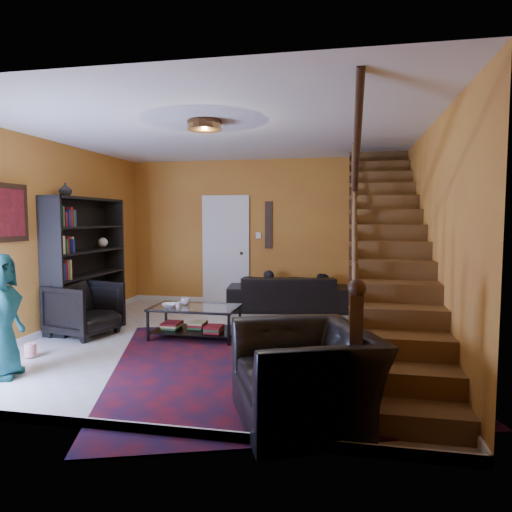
{
  "coord_description": "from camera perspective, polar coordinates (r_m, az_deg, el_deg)",
  "views": [
    {
      "loc": [
        1.61,
        -5.91,
        1.68
      ],
      "look_at": [
        0.36,
        0.4,
        1.15
      ],
      "focal_mm": 32.0,
      "sensor_mm": 36.0,
      "label": 1
    }
  ],
  "objects": [
    {
      "name": "door",
      "position": [
        8.97,
        -3.79,
        0.55
      ],
      "size": [
        0.82,
        0.05,
        2.05
      ],
      "primitive_type": "cube",
      "color": "silver",
      "rests_on": "floor"
    },
    {
      "name": "armchair_left",
      "position": [
        7.01,
        -20.65,
        -6.22
      ],
      "size": [
        1.02,
        1.0,
        0.77
      ],
      "primitive_type": "imported",
      "rotation": [
        0.0,
        0.0,
        1.32
      ],
      "color": "black",
      "rests_on": "floor"
    },
    {
      "name": "bowl",
      "position": [
        6.44,
        -10.72,
        -6.07
      ],
      "size": [
        0.24,
        0.24,
        0.05
      ],
      "primitive_type": "imported",
      "rotation": [
        0.0,
        0.0,
        0.13
      ],
      "color": "#999999",
      "rests_on": "coffee_table"
    },
    {
      "name": "sofa",
      "position": [
        8.39,
        4.05,
        -4.6
      ],
      "size": [
        2.28,
        1.14,
        0.64
      ],
      "primitive_type": "imported",
      "rotation": [
        0.0,
        0.0,
        3.28
      ],
      "color": "black",
      "rests_on": "floor"
    },
    {
      "name": "room",
      "position": [
        7.99,
        -10.77,
        -7.11
      ],
      "size": [
        5.5,
        5.5,
        5.5
      ],
      "color": "#C68A2C",
      "rests_on": "ground"
    },
    {
      "name": "vase",
      "position": [
        7.24,
        -22.73,
        7.67
      ],
      "size": [
        0.18,
        0.18,
        0.19
      ],
      "primitive_type": "imported",
      "color": "#999999",
      "rests_on": "bookshelf"
    },
    {
      "name": "cup_b",
      "position": [
        6.32,
        -9.65,
        -6.1
      ],
      "size": [
        0.11,
        0.11,
        0.09
      ],
      "primitive_type": "imported",
      "rotation": [
        0.0,
        0.0,
        0.17
      ],
      "color": "#999999",
      "rests_on": "coffee_table"
    },
    {
      "name": "wall_hanging",
      "position": [
        8.77,
        1.59,
        3.9
      ],
      "size": [
        0.14,
        0.03,
        0.9
      ],
      "primitive_type": "cube",
      "color": "black",
      "rests_on": "room"
    },
    {
      "name": "popcorn_bucket",
      "position": [
        6.23,
        -26.37,
        -10.47
      ],
      "size": [
        0.14,
        0.14,
        0.16
      ],
      "primitive_type": "cylinder",
      "rotation": [
        0.0,
        0.0,
        0.02
      ],
      "color": "red",
      "rests_on": "rug"
    },
    {
      "name": "ceiling_fixture",
      "position": [
        5.46,
        -6.44,
        15.9
      ],
      "size": [
        0.4,
        0.4,
        0.1
      ],
      "primitive_type": "cylinder",
      "color": "#3F2814",
      "rests_on": "room"
    },
    {
      "name": "staircase",
      "position": [
        5.94,
        16.11,
        1.84
      ],
      "size": [
        0.95,
        5.02,
        3.18
      ],
      "color": "brown",
      "rests_on": "floor"
    },
    {
      "name": "person_adult_b",
      "position": [
        8.42,
        8.11,
        -6.01
      ],
      "size": [
        0.59,
        0.48,
        1.13
      ],
      "primitive_type": "imported",
      "rotation": [
        0.0,
        0.0,
        3.04
      ],
      "color": "black",
      "rests_on": "sofa"
    },
    {
      "name": "floor",
      "position": [
        6.35,
        -3.98,
        -10.6
      ],
      "size": [
        5.5,
        5.5,
        0.0
      ],
      "primitive_type": "plane",
      "color": "beige",
      "rests_on": "ground"
    },
    {
      "name": "rug",
      "position": [
        5.4,
        1.12,
        -13.29
      ],
      "size": [
        4.41,
        4.71,
        0.02
      ],
      "primitive_type": "cube",
      "rotation": [
        0.0,
        0.0,
        0.32
      ],
      "color": "#4A0D14",
      "rests_on": "floor"
    },
    {
      "name": "cup_a",
      "position": [
        6.54,
        -8.81,
        -5.65
      ],
      "size": [
        0.16,
        0.16,
        0.1
      ],
      "primitive_type": "imported",
      "rotation": [
        0.0,
        0.0,
        0.3
      ],
      "color": "#999999",
      "rests_on": "coffee_table"
    },
    {
      "name": "bookshelf",
      "position": [
        7.69,
        -20.39,
        -0.9
      ],
      "size": [
        0.35,
        1.8,
        2.0
      ],
      "color": "black",
      "rests_on": "floor"
    },
    {
      "name": "armchair_right",
      "position": [
        3.9,
        6.1,
        -14.65
      ],
      "size": [
        1.43,
        1.51,
        0.78
      ],
      "primitive_type": "imported",
      "rotation": [
        0.0,
        0.0,
        -1.17
      ],
      "color": "black",
      "rests_on": "floor"
    },
    {
      "name": "framed_picture",
      "position": [
        6.53,
        -28.76,
        4.78
      ],
      "size": [
        0.04,
        0.74,
        0.74
      ],
      "primitive_type": "cube",
      "color": "maroon",
      "rests_on": "room"
    },
    {
      "name": "person_adult_a",
      "position": [
        8.52,
        1.56,
        -5.69
      ],
      "size": [
        0.43,
        0.29,
        1.17
      ],
      "primitive_type": "imported",
      "rotation": [
        0.0,
        0.0,
        3.12
      ],
      "color": "black",
      "rests_on": "sofa"
    },
    {
      "name": "coffee_table",
      "position": [
        6.48,
        -7.59,
        -7.94
      ],
      "size": [
        1.2,
        0.71,
        0.46
      ],
      "rotation": [
        0.0,
        0.0,
        -0.01
      ],
      "color": "black",
      "rests_on": "floor"
    }
  ]
}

